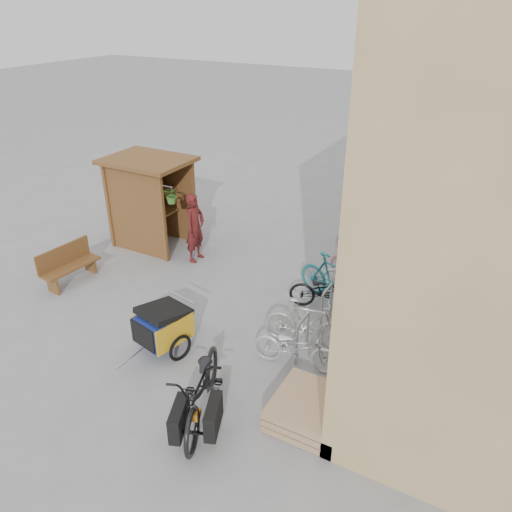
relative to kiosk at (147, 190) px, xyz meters
The scene contains 17 objects.
ground 4.39m from the kiosk, 37.02° to the right, with size 80.00×80.00×0.00m, color gray.
kiosk is the anchor object (origin of this frame).
bike_rack 5.67m from the kiosk, ahead, with size 0.05×5.35×0.86m.
pallet_stack 7.50m from the kiosk, 31.66° to the right, with size 1.00×1.20×0.40m.
bench 2.79m from the kiosk, 98.87° to the right, with size 0.57×1.47×0.91m.
shopping_carts 7.71m from the kiosk, 34.92° to the left, with size 0.58×1.94×1.04m.
child_trailer 4.84m from the kiosk, 47.95° to the right, with size 1.07×1.70×0.98m.
cargo_bike 6.74m from the kiosk, 43.73° to the right, with size 1.53×2.32×1.15m.
person_kiosk 1.74m from the kiosk, ahead, with size 0.65×0.43×1.79m, color maroon.
bike_0 6.35m from the kiosk, 26.41° to the right, with size 0.57×1.62×0.85m, color silver.
bike_1 6.00m from the kiosk, 21.04° to the right, with size 0.48×1.70×1.02m, color #B3B3AF.
bike_2 5.55m from the kiosk, ahead, with size 0.58×1.67×0.88m, color black.
bike_3 5.51m from the kiosk, ahead, with size 0.53×1.86×1.12m, color teal.
bike_4 5.83m from the kiosk, ahead, with size 0.55×1.58×0.83m, color silver.
bike_5 5.80m from the kiosk, ahead, with size 0.45×1.58×0.95m, color #C27E8E.
bike_6 5.77m from the kiosk, 15.41° to the left, with size 0.54×1.56×0.82m, color #C27E8E.
bike_7 5.85m from the kiosk, 19.16° to the left, with size 0.51×1.79×1.08m, color silver.
Camera 1 is at (5.15, -6.96, 6.03)m, focal length 35.00 mm.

